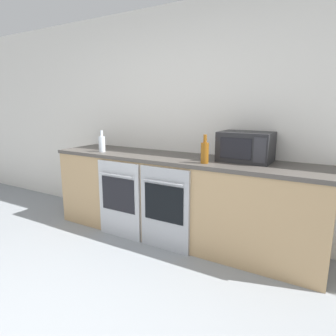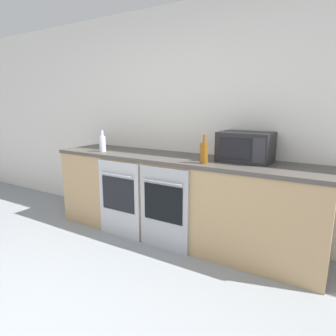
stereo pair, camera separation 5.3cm
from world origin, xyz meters
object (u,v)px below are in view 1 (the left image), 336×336
oven_left (119,200)px  bottle_amber (205,152)px  microwave (246,147)px  bottle_clear (102,143)px  oven_right (164,209)px

oven_left → bottle_amber: bearing=8.6°
microwave → bottle_clear: 1.68m
bottle_clear → oven_left: bearing=-24.3°
bottle_clear → bottle_amber: bottle_amber is taller
oven_left → oven_right: (0.60, 0.00, 0.00)m
microwave → bottle_amber: microwave is taller
oven_right → bottle_amber: bearing=21.7°
bottle_clear → bottle_amber: bearing=-1.2°
microwave → bottle_amber: bearing=-134.0°
oven_right → bottle_amber: (0.37, 0.15, 0.60)m
microwave → bottle_amber: (-0.30, -0.31, -0.04)m
oven_right → bottle_amber: bottle_amber is taller
oven_left → microwave: microwave is taller
oven_right → bottle_clear: bearing=169.9°
microwave → bottle_clear: size_ratio=1.98×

